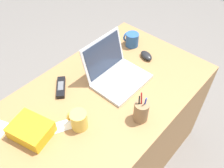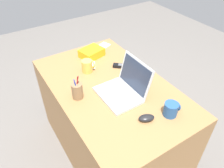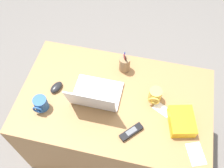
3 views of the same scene
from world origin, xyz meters
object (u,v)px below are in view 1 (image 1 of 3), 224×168
Objects in this scene: laptop at (116,73)px; cordless_phone at (61,87)px; coffee_mug_white at (132,39)px; coffee_mug_tall at (78,120)px; pen_holder at (141,111)px; snack_bag at (31,130)px; computer_mouse at (146,56)px.

laptop is 0.32m from cordless_phone.
coffee_mug_white is (0.32, 0.14, -0.00)m from laptop.
pen_holder is (0.24, -0.20, 0.01)m from coffee_mug_tall.
coffee_mug_white is 0.52× the size of snack_bag.
laptop is 1.74× the size of pen_holder.
coffee_mug_white is 0.69× the size of cordless_phone.
cordless_phone is 0.48m from pen_holder.
pen_holder is at bearing -38.38° from snack_bag.
pen_holder is at bearing -73.67° from cordless_phone.
laptop is at bearing -156.99° from coffee_mug_white.
coffee_mug_tall is at bearing -167.39° from laptop.
cordless_phone is (-0.59, 0.04, -0.03)m from coffee_mug_white.
snack_bag is at bearing -156.02° from cordless_phone.
pen_holder is (0.13, -0.46, 0.05)m from cordless_phone.
coffee_mug_tall reaches higher than cordless_phone.
laptop is 2.18× the size of cordless_phone.
coffee_mug_tall is 0.31m from pen_holder.
laptop is at bearing -33.60° from cordless_phone.
snack_bag is (-0.18, 0.13, -0.02)m from coffee_mug_tall.
computer_mouse is 0.83m from snack_bag.
pen_holder is at bearing -137.31° from coffee_mug_white.
cordless_phone is at bearing 146.40° from laptop.
computer_mouse is 0.16m from coffee_mug_white.
pen_holder is at bearing -39.93° from coffee_mug_tall.
cordless_phone is 0.31m from snack_bag.
cordless_phone is (-0.27, 0.18, -0.04)m from laptop.
coffee_mug_white is 0.61m from pen_holder.
cordless_phone is 0.80× the size of pen_holder.
pen_holder reaches higher than snack_bag.
cordless_phone is (0.10, 0.26, -0.04)m from coffee_mug_tall.
laptop is 3.16× the size of computer_mouse.
computer_mouse is 0.58m from cordless_phone.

